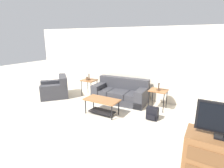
{
  "coord_description": "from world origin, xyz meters",
  "views": [
    {
      "loc": [
        2.64,
        -1.45,
        2.26
      ],
      "look_at": [
        -0.05,
        3.23,
        0.8
      ],
      "focal_mm": 28.0,
      "sensor_mm": 36.0,
      "label": 1
    }
  ],
  "objects_px": {
    "coffee_table": "(102,103)",
    "side_table_left": "(89,82)",
    "tv_console": "(221,161)",
    "side_table_right": "(158,92)",
    "backpack": "(152,114)",
    "couch": "(120,93)",
    "armchair": "(55,89)",
    "table_lamp_left": "(89,70)",
    "table_lamp_right": "(159,78)"
  },
  "relations": [
    {
      "from": "couch",
      "to": "tv_console",
      "type": "xyz_separation_m",
      "value": [
        3.03,
        -2.5,
        0.1
      ]
    },
    {
      "from": "coffee_table",
      "to": "backpack",
      "type": "height_order",
      "value": "coffee_table"
    },
    {
      "from": "side_table_left",
      "to": "tv_console",
      "type": "relative_size",
      "value": 0.59
    },
    {
      "from": "tv_console",
      "to": "backpack",
      "type": "distance_m",
      "value": 2.31
    },
    {
      "from": "couch",
      "to": "table_lamp_right",
      "type": "bearing_deg",
      "value": -1.78
    },
    {
      "from": "armchair",
      "to": "coffee_table",
      "type": "height_order",
      "value": "armchair"
    },
    {
      "from": "couch",
      "to": "table_lamp_right",
      "type": "height_order",
      "value": "table_lamp_right"
    },
    {
      "from": "side_table_left",
      "to": "table_lamp_left",
      "type": "height_order",
      "value": "table_lamp_left"
    },
    {
      "from": "couch",
      "to": "side_table_left",
      "type": "bearing_deg",
      "value": -178.21
    },
    {
      "from": "armchair",
      "to": "side_table_left",
      "type": "relative_size",
      "value": 2.22
    },
    {
      "from": "couch",
      "to": "armchair",
      "type": "height_order",
      "value": "couch"
    },
    {
      "from": "couch",
      "to": "armchair",
      "type": "xyz_separation_m",
      "value": [
        -2.46,
        -0.78,
        -0.01
      ]
    },
    {
      "from": "coffee_table",
      "to": "tv_console",
      "type": "xyz_separation_m",
      "value": [
        3.01,
        -1.25,
        0.05
      ]
    },
    {
      "from": "couch",
      "to": "side_table_right",
      "type": "bearing_deg",
      "value": -1.78
    },
    {
      "from": "tv_console",
      "to": "coffee_table",
      "type": "bearing_deg",
      "value": 157.47
    },
    {
      "from": "table_lamp_left",
      "to": "table_lamp_right",
      "type": "distance_m",
      "value": 2.72
    },
    {
      "from": "side_table_right",
      "to": "tv_console",
      "type": "xyz_separation_m",
      "value": [
        1.67,
        -2.46,
        -0.17
      ]
    },
    {
      "from": "backpack",
      "to": "table_lamp_right",
      "type": "bearing_deg",
      "value": 95.6
    },
    {
      "from": "side_table_left",
      "to": "table_lamp_right",
      "type": "relative_size",
      "value": 1.28
    },
    {
      "from": "table_lamp_right",
      "to": "tv_console",
      "type": "distance_m",
      "value": 3.04
    },
    {
      "from": "armchair",
      "to": "backpack",
      "type": "bearing_deg",
      "value": -0.96
    },
    {
      "from": "coffee_table",
      "to": "backpack",
      "type": "distance_m",
      "value": 1.49
    },
    {
      "from": "coffee_table",
      "to": "backpack",
      "type": "relative_size",
      "value": 2.91
    },
    {
      "from": "coffee_table",
      "to": "tv_console",
      "type": "relative_size",
      "value": 0.97
    },
    {
      "from": "tv_console",
      "to": "couch",
      "type": "bearing_deg",
      "value": 140.42
    },
    {
      "from": "couch",
      "to": "table_lamp_left",
      "type": "xyz_separation_m",
      "value": [
        -1.36,
        -0.04,
        0.73
      ]
    },
    {
      "from": "coffee_table",
      "to": "side_table_left",
      "type": "distance_m",
      "value": 1.85
    },
    {
      "from": "table_lamp_left",
      "to": "table_lamp_right",
      "type": "xyz_separation_m",
      "value": [
        2.72,
        0.0,
        0.0
      ]
    },
    {
      "from": "table_lamp_left",
      "to": "armchair",
      "type": "bearing_deg",
      "value": -146.1
    },
    {
      "from": "side_table_left",
      "to": "side_table_right",
      "type": "xyz_separation_m",
      "value": [
        2.72,
        0.0,
        0.0
      ]
    },
    {
      "from": "couch",
      "to": "table_lamp_left",
      "type": "relative_size",
      "value": 3.89
    },
    {
      "from": "couch",
      "to": "side_table_left",
      "type": "relative_size",
      "value": 3.05
    },
    {
      "from": "armchair",
      "to": "side_table_right",
      "type": "height_order",
      "value": "armchair"
    },
    {
      "from": "coffee_table",
      "to": "armchair",
      "type": "bearing_deg",
      "value": 169.11
    },
    {
      "from": "side_table_right",
      "to": "backpack",
      "type": "relative_size",
      "value": 1.79
    },
    {
      "from": "coffee_table",
      "to": "side_table_left",
      "type": "bearing_deg",
      "value": 138.63
    },
    {
      "from": "armchair",
      "to": "coffee_table",
      "type": "xyz_separation_m",
      "value": [
        2.48,
        -0.48,
        0.07
      ]
    },
    {
      "from": "backpack",
      "to": "table_lamp_left",
      "type": "bearing_deg",
      "value": 164.0
    },
    {
      "from": "tv_console",
      "to": "armchair",
      "type": "bearing_deg",
      "value": 162.54
    },
    {
      "from": "side_table_left",
      "to": "tv_console",
      "type": "bearing_deg",
      "value": -29.3
    },
    {
      "from": "side_table_left",
      "to": "tv_console",
      "type": "distance_m",
      "value": 5.04
    },
    {
      "from": "couch",
      "to": "coffee_table",
      "type": "height_order",
      "value": "couch"
    },
    {
      "from": "couch",
      "to": "backpack",
      "type": "relative_size",
      "value": 5.45
    },
    {
      "from": "side_table_right",
      "to": "backpack",
      "type": "bearing_deg",
      "value": -84.4
    },
    {
      "from": "table_lamp_left",
      "to": "table_lamp_right",
      "type": "height_order",
      "value": "same"
    },
    {
      "from": "table_lamp_right",
      "to": "tv_console",
      "type": "relative_size",
      "value": 0.47
    },
    {
      "from": "side_table_left",
      "to": "table_lamp_right",
      "type": "xyz_separation_m",
      "value": [
        2.72,
        0.0,
        0.46
      ]
    },
    {
      "from": "side_table_right",
      "to": "backpack",
      "type": "distance_m",
      "value": 0.9
    },
    {
      "from": "couch",
      "to": "backpack",
      "type": "distance_m",
      "value": 1.68
    },
    {
      "from": "armchair",
      "to": "backpack",
      "type": "relative_size",
      "value": 3.97
    }
  ]
}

